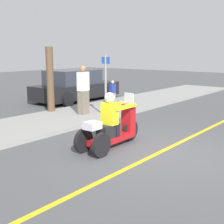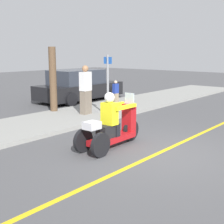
# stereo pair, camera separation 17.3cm
# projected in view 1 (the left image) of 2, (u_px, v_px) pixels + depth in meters

# --- Properties ---
(ground_plane) EXTENTS (60.00, 60.00, 0.00)m
(ground_plane) POSITION_uv_depth(u_px,v_px,m) (159.00, 153.00, 7.59)
(ground_plane) COLOR #4C4C4F
(lane_stripe) EXTENTS (24.00, 0.12, 0.01)m
(lane_stripe) POSITION_uv_depth(u_px,v_px,m) (151.00, 157.00, 7.31)
(lane_stripe) COLOR gold
(lane_stripe) RESTS_ON ground
(sidewalk_strip) EXTENTS (28.00, 2.80, 0.12)m
(sidewalk_strip) POSITION_uv_depth(u_px,v_px,m) (39.00, 124.00, 10.40)
(sidewalk_strip) COLOR gray
(sidewalk_strip) RESTS_ON ground
(motorcycle_trike) EXTENTS (2.15, 0.67, 1.44)m
(motorcycle_trike) POSITION_uv_depth(u_px,v_px,m) (112.00, 128.00, 7.92)
(motorcycle_trike) COLOR black
(motorcycle_trike) RESTS_ON ground
(spectator_by_tree) EXTENTS (0.45, 0.29, 1.81)m
(spectator_by_tree) POSITION_uv_depth(u_px,v_px,m) (83.00, 91.00, 11.54)
(spectator_by_tree) COLOR #726656
(spectator_by_tree) RESTS_ON sidewalk_strip
(spectator_far_back) EXTENTS (0.27, 0.17, 1.08)m
(spectator_far_back) POSITION_uv_depth(u_px,v_px,m) (113.00, 93.00, 13.56)
(spectator_far_back) COLOR gray
(spectator_far_back) RESTS_ON sidewalk_strip
(parked_car_lot_center) EXTENTS (4.57, 2.08, 1.54)m
(parked_car_lot_center) POSITION_uv_depth(u_px,v_px,m) (75.00, 86.00, 15.49)
(parked_car_lot_center) COLOR black
(parked_car_lot_center) RESTS_ON ground
(tree_trunk) EXTENTS (0.28, 0.28, 2.49)m
(tree_trunk) POSITION_uv_depth(u_px,v_px,m) (50.00, 79.00, 12.04)
(tree_trunk) COLOR brown
(tree_trunk) RESTS_ON sidewalk_strip
(street_sign) EXTENTS (0.08, 0.36, 2.20)m
(street_sign) POSITION_uv_depth(u_px,v_px,m) (106.00, 83.00, 11.08)
(street_sign) COLOR gray
(street_sign) RESTS_ON sidewalk_strip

